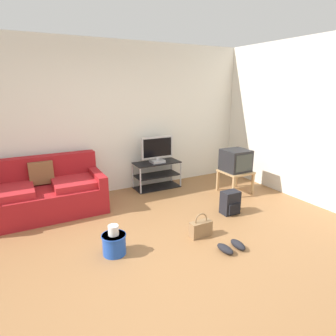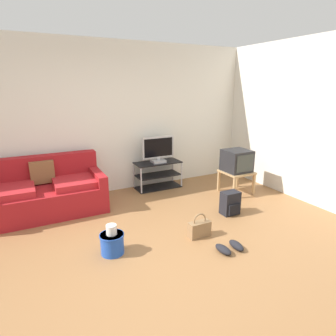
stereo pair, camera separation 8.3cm
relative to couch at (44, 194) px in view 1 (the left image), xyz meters
name	(u,v)px [view 1 (the left image)]	position (x,y,z in m)	size (l,w,h in m)	color
ground_plane	(158,258)	(1.01, -1.94, -0.33)	(9.00, 9.80, 0.02)	olive
wall_back	(96,120)	(1.01, 0.51, 1.03)	(9.00, 0.10, 2.70)	silver
wall_right	(290,120)	(4.06, -1.10, 1.03)	(0.10, 3.60, 2.70)	silver
couch	(44,194)	(0.00, 0.00, 0.00)	(1.77, 0.91, 0.85)	maroon
tv_stand	(157,175)	(2.06, 0.21, -0.06)	(0.88, 0.41, 0.52)	black
flat_tv	(157,150)	(2.06, 0.19, 0.44)	(0.64, 0.22, 0.50)	#B2B2B7
side_table	(235,174)	(3.24, -0.70, 0.03)	(0.51, 0.51, 0.41)	tan
crt_tv	(236,160)	(3.24, -0.68, 0.29)	(0.45, 0.45, 0.39)	#232326
backpack	(230,203)	(2.54, -1.40, -0.14)	(0.27, 0.26, 0.36)	black
handbag	(201,228)	(1.73, -1.77, -0.20)	(0.30, 0.13, 0.33)	olive
cleaning_bucket	(114,242)	(0.59, -1.63, -0.17)	(0.29, 0.29, 0.37)	blue
sneakers_pair	(232,247)	(1.87, -2.23, -0.27)	(0.33, 0.26, 0.09)	black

